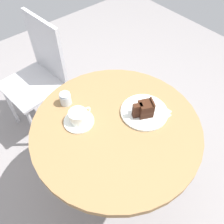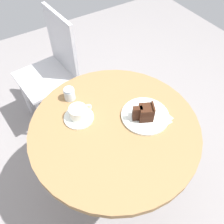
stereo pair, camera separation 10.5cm
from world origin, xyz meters
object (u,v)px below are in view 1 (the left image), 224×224
teaspoon (86,123)px  sugar_pot (65,98)px  cake_plate (144,112)px  fork (147,103)px  napkin (155,113)px  cafe_chair (40,70)px  coffee_cup (78,116)px  saucer (79,121)px  cake_slice (145,109)px

teaspoon → sugar_pot: size_ratio=1.21×
cake_plate → fork: fork is taller
napkin → cafe_chair: bearing=102.6°
napkin → sugar_pot: size_ratio=1.95×
coffee_cup → cake_plate: (0.28, -0.17, -0.03)m
fork → napkin: bearing=-80.3°
cake_plate → coffee_cup: bearing=149.1°
fork → sugar_pot: sugar_pot is taller
coffee_cup → sugar_pot: sugar_pot is taller
coffee_cup → cafe_chair: 0.73m
saucer → napkin: bearing=-31.9°
cake_plate → cake_slice: 0.05m
teaspoon → fork: size_ratio=0.62×
cake_plate → cafe_chair: cafe_chair is taller
fork → teaspoon: bearing=178.7°
coffee_cup → napkin: bearing=-32.8°
fork → cafe_chair: cafe_chair is taller
fork → cafe_chair: (-0.21, 0.82, -0.21)m
coffee_cup → sugar_pot: bearing=83.4°
cafe_chair → cake_plate: bearing=5.3°
teaspoon → cake_plate: 0.29m
saucer → napkin: size_ratio=1.01×
coffee_cup → sugar_pot: size_ratio=1.59×
coffee_cup → teaspoon: 0.05m
cake_plate → napkin: (0.04, -0.04, -0.00)m
saucer → cafe_chair: cafe_chair is taller
saucer → cafe_chair: 0.72m
fork → cake_slice: bearing=-131.1°
coffee_cup → napkin: size_ratio=0.81×
teaspoon → fork: bearing=101.6°
cake_slice → fork: (0.06, 0.04, -0.04)m
cake_slice → fork: 0.08m
coffee_cup → cafe_chair: cafe_chair is taller
coffee_cup → fork: 0.35m
saucer → cake_plate: cake_plate is taller
teaspoon → napkin: teaspoon is taller
sugar_pot → cake_slice: bearing=-52.4°
napkin → coffee_cup: bearing=147.2°
napkin → sugar_pot: 0.45m
fork → sugar_pot: bearing=154.4°
saucer → cake_slice: size_ratio=1.38×
cafe_chair → coffee_cup: bearing=-15.0°
cake_slice → cafe_chair: cafe_chair is taller
cake_slice → cake_plate: bearing=36.7°
teaspoon → cake_plate: (0.26, -0.13, -0.01)m
teaspoon → cake_slice: 0.28m
saucer → sugar_pot: (0.02, 0.14, 0.03)m
saucer → cake_plate: size_ratio=0.62×
cake_plate → cafe_chair: (-0.16, 0.85, -0.20)m
saucer → cake_slice: (0.26, -0.17, 0.05)m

